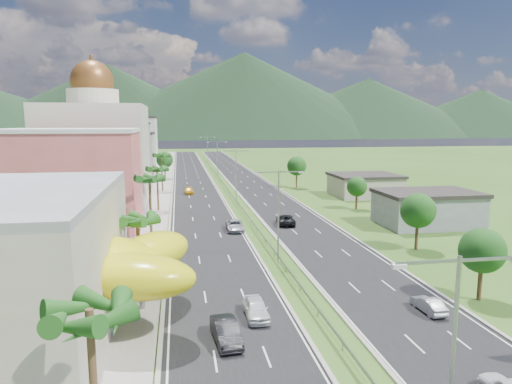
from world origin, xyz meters
TOP-DOWN VIEW (x-y plane):
  - ground at (0.00, 0.00)m, footprint 500.00×500.00m
  - road_left at (-7.50, 90.00)m, footprint 11.00×260.00m
  - road_right at (7.50, 90.00)m, footprint 11.00×260.00m
  - sidewalk_left at (-17.00, 90.00)m, footprint 7.00×260.00m
  - median_guardrail at (0.00, 71.99)m, footprint 0.10×216.06m
  - streetlight_median_a at (0.00, -25.00)m, footprint 6.04×0.25m
  - streetlight_median_b at (0.00, 10.00)m, footprint 6.04×0.25m
  - streetlight_median_c at (0.00, 50.00)m, footprint 6.04×0.25m
  - streetlight_median_d at (0.00, 95.00)m, footprint 6.04×0.25m
  - streetlight_median_e at (0.00, 140.00)m, footprint 6.04×0.25m
  - lime_canopy at (-20.00, -4.00)m, footprint 18.00×15.00m
  - pink_shophouse at (-28.00, 32.00)m, footprint 20.00×15.00m
  - domed_building at (-28.00, 55.00)m, footprint 20.00×20.00m
  - midrise_grey at (-27.00, 80.00)m, footprint 16.00×15.00m
  - midrise_beige at (-27.00, 102.00)m, footprint 16.00×15.00m
  - midrise_white at (-27.00, 125.00)m, footprint 16.00×15.00m
  - shed_near at (28.00, 25.00)m, footprint 15.00×10.00m
  - shed_far at (30.00, 55.00)m, footprint 14.00×12.00m
  - palm_tree_a at (-15.50, -22.00)m, footprint 3.60×3.60m
  - palm_tree_b at (-15.50, 2.00)m, footprint 3.60×3.60m
  - palm_tree_c at (-15.50, 22.00)m, footprint 3.60×3.60m
  - palm_tree_d at (-15.50, 45.00)m, footprint 3.60×3.60m
  - palm_tree_e at (-15.50, 70.00)m, footprint 3.60×3.60m
  - leafy_tree_lfar at (-15.50, 95.00)m, footprint 4.90×4.90m
  - leafy_tree_ra at (16.00, -5.00)m, footprint 4.20×4.20m
  - leafy_tree_rb at (19.00, 12.00)m, footprint 4.55×4.55m
  - leafy_tree_rc at (22.00, 40.00)m, footprint 3.85×3.85m
  - leafy_tree_rd at (18.00, 70.00)m, footprint 4.90×4.90m
  - mountain_ridge at (60.00, 450.00)m, footprint 860.00×140.00m
  - car_white_near_left at (-5.31, -5.36)m, footprint 1.92×4.73m
  - car_dark_left at (-8.28, -9.28)m, footprint 2.23×5.14m
  - car_silver_mid_left at (-3.20, 26.37)m, footprint 2.77×5.75m
  - car_yellow_far_left at (-9.27, 64.42)m, footprint 2.13×4.96m
  - car_silver_right at (9.82, -6.77)m, footprint 1.57×4.03m
  - car_dark_far_right at (5.49, 29.23)m, footprint 3.38×6.15m

SIDE VIEW (x-z plane):
  - ground at x=0.00m, z-range 0.00..0.00m
  - mountain_ridge at x=60.00m, z-range -45.00..45.00m
  - road_left at x=-7.50m, z-range 0.00..0.04m
  - road_right at x=7.50m, z-range 0.00..0.04m
  - sidewalk_left at x=-17.00m, z-range 0.00..0.12m
  - median_guardrail at x=0.00m, z-range 0.24..1.00m
  - car_silver_right at x=9.82m, z-range 0.04..1.35m
  - car_yellow_far_left at x=-9.27m, z-range 0.04..1.46m
  - car_silver_mid_left at x=-3.20m, z-range 0.04..1.62m
  - car_white_near_left at x=-5.31m, z-range 0.04..1.65m
  - car_dark_far_right at x=5.49m, z-range 0.04..1.67m
  - car_dark_left at x=-8.28m, z-range 0.04..1.69m
  - shed_far at x=30.00m, z-range 0.00..4.40m
  - shed_near at x=28.00m, z-range 0.00..5.00m
  - leafy_tree_rc at x=22.00m, z-range 1.21..7.54m
  - leafy_tree_ra at x=16.00m, z-range 1.33..8.23m
  - lime_canopy at x=-20.00m, z-range 1.29..8.69m
  - leafy_tree_rb at x=19.00m, z-range 1.44..8.92m
  - leafy_tree_lfar at x=-15.50m, z-range 1.55..9.60m
  - leafy_tree_rd at x=18.00m, z-range 1.55..9.60m
  - midrise_beige at x=-27.00m, z-range 0.00..13.00m
  - streetlight_median_a at x=0.00m, z-range 1.25..12.25m
  - streetlight_median_b at x=0.00m, z-range 1.25..12.25m
  - streetlight_median_c at x=0.00m, z-range 1.25..12.25m
  - streetlight_median_d at x=0.00m, z-range 1.25..12.25m
  - streetlight_median_e at x=0.00m, z-range 1.25..12.25m
  - palm_tree_b at x=-15.50m, z-range 3.01..11.11m
  - pink_shophouse at x=-28.00m, z-range 0.00..15.00m
  - palm_tree_d at x=-15.50m, z-range 3.24..11.84m
  - midrise_grey at x=-27.00m, z-range 0.00..16.00m
  - palm_tree_a at x=-15.50m, z-range 3.47..12.57m
  - palm_tree_e at x=-15.50m, z-range 3.61..13.01m
  - palm_tree_c at x=-15.50m, z-range 3.70..13.30m
  - midrise_white at x=-27.00m, z-range 0.00..18.00m
  - domed_building at x=-28.00m, z-range -3.00..25.70m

